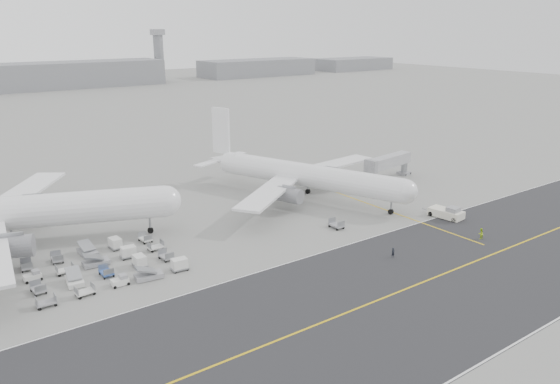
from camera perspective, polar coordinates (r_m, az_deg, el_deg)
ground at (r=81.89m, az=-0.46°, el=-7.03°), size 700.00×700.00×0.00m
taxiway at (r=72.79m, az=11.25°, el=-10.61°), size 220.00×59.00×0.03m
horizon_buildings at (r=330.91m, az=-23.30°, el=9.87°), size 520.00×28.00×28.00m
control_tower at (r=356.49m, az=-12.55°, el=13.87°), size 7.00×7.00×31.25m
airliner_a at (r=94.81m, az=-26.78°, el=-2.02°), size 51.90×50.92×18.79m
airliner_b at (r=109.34m, az=2.31°, el=1.84°), size 44.82×45.67×16.52m
pushback_tug at (r=103.11m, az=17.05°, el=-2.09°), size 3.68×8.10×2.28m
jet_bridge at (r=124.79m, az=11.33°, el=3.04°), size 15.19×5.00×5.66m
gse_cluster at (r=82.49m, az=-18.02°, el=-7.74°), size 25.73×20.67×1.85m
stray_dolly at (r=94.44m, az=5.91°, el=-3.77°), size 1.63×2.63×1.62m
ground_crew_a at (r=83.87m, az=11.74°, el=-6.23°), size 0.60×0.43×1.55m
ground_crew_b at (r=94.76m, az=20.24°, el=-4.10°), size 0.99×0.83×1.85m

